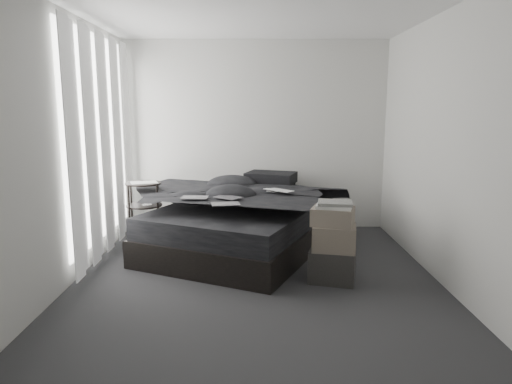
{
  "coord_description": "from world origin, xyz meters",
  "views": [
    {
      "loc": [
        -0.02,
        -4.28,
        1.68
      ],
      "look_at": [
        0.0,
        0.8,
        0.75
      ],
      "focal_mm": 32.0,
      "sensor_mm": 36.0,
      "label": 1
    }
  ],
  "objects_px": {
    "bed": "(242,237)",
    "laptop": "(276,185)",
    "side_stand": "(145,215)",
    "box_lower": "(332,265)"
  },
  "relations": [
    {
      "from": "bed",
      "to": "laptop",
      "type": "xyz_separation_m",
      "value": [
        0.4,
        -0.12,
        0.67
      ]
    },
    {
      "from": "side_stand",
      "to": "box_lower",
      "type": "relative_size",
      "value": 1.81
    },
    {
      "from": "side_stand",
      "to": "box_lower",
      "type": "bearing_deg",
      "value": -28.26
    },
    {
      "from": "laptop",
      "to": "box_lower",
      "type": "xyz_separation_m",
      "value": [
        0.52,
        -0.89,
        -0.66
      ]
    },
    {
      "from": "laptop",
      "to": "box_lower",
      "type": "bearing_deg",
      "value": -16.82
    },
    {
      "from": "laptop",
      "to": "box_lower",
      "type": "relative_size",
      "value": 0.82
    },
    {
      "from": "laptop",
      "to": "side_stand",
      "type": "distance_m",
      "value": 1.66
    },
    {
      "from": "bed",
      "to": "laptop",
      "type": "bearing_deg",
      "value": 7.5
    },
    {
      "from": "bed",
      "to": "side_stand",
      "type": "height_order",
      "value": "side_stand"
    },
    {
      "from": "bed",
      "to": "laptop",
      "type": "height_order",
      "value": "laptop"
    }
  ]
}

